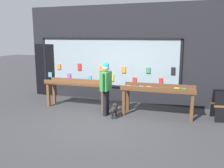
{
  "coord_description": "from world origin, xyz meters",
  "views": [
    {
      "loc": [
        2.54,
        -6.4,
        2.44
      ],
      "look_at": [
        -0.04,
        0.87,
        0.94
      ],
      "focal_mm": 40.0,
      "sensor_mm": 36.0,
      "label": 1
    }
  ],
  "objects_px": {
    "display_table_left": "(77,86)",
    "sandwich_board_sign": "(222,105)",
    "display_table_right": "(158,92)",
    "person_browsing": "(106,85)",
    "small_dog": "(114,109)"
  },
  "relations": [
    {
      "from": "display_table_left",
      "to": "display_table_right",
      "type": "relative_size",
      "value": 1.0
    },
    {
      "from": "display_table_left",
      "to": "sandwich_board_sign",
      "type": "xyz_separation_m",
      "value": [
        4.61,
        0.23,
        -0.3
      ]
    },
    {
      "from": "person_browsing",
      "to": "sandwich_board_sign",
      "type": "xyz_separation_m",
      "value": [
        3.35,
        0.73,
        -0.51
      ]
    },
    {
      "from": "small_dog",
      "to": "sandwich_board_sign",
      "type": "bearing_deg",
      "value": -86.55
    },
    {
      "from": "display_table_left",
      "to": "sandwich_board_sign",
      "type": "distance_m",
      "value": 4.62
    },
    {
      "from": "small_dog",
      "to": "person_browsing",
      "type": "bearing_deg",
      "value": 56.97
    },
    {
      "from": "display_table_right",
      "to": "sandwich_board_sign",
      "type": "height_order",
      "value": "display_table_right"
    },
    {
      "from": "display_table_right",
      "to": "person_browsing",
      "type": "bearing_deg",
      "value": -161.79
    },
    {
      "from": "person_browsing",
      "to": "small_dog",
      "type": "xyz_separation_m",
      "value": [
        0.31,
        -0.12,
        -0.7
      ]
    },
    {
      "from": "person_browsing",
      "to": "display_table_right",
      "type": "bearing_deg",
      "value": -69.61
    },
    {
      "from": "display_table_left",
      "to": "sandwich_board_sign",
      "type": "height_order",
      "value": "display_table_left"
    },
    {
      "from": "display_table_right",
      "to": "small_dog",
      "type": "height_order",
      "value": "display_table_right"
    },
    {
      "from": "display_table_right",
      "to": "person_browsing",
      "type": "height_order",
      "value": "person_browsing"
    },
    {
      "from": "display_table_right",
      "to": "person_browsing",
      "type": "distance_m",
      "value": 1.6
    },
    {
      "from": "display_table_left",
      "to": "person_browsing",
      "type": "height_order",
      "value": "person_browsing"
    }
  ]
}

